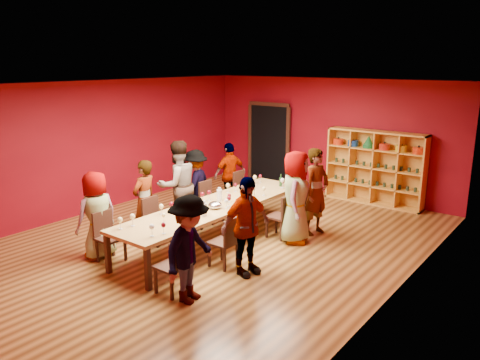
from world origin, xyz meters
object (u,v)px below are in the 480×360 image
chair_person_left_0 (107,234)px  spittoon_bowl (215,205)px  chair_person_right_0 (175,264)px  chair_person_right_3 (282,214)px  person_right_3 (295,197)px  chair_person_left_3 (209,199)px  chair_person_right_1 (227,240)px  chair_person_left_2 (187,207)px  person_left_3 (196,184)px  person_left_0 (97,215)px  chair_person_left_4 (242,188)px  wine_bottle (281,182)px  chair_person_right_4 (299,206)px  person_left_2 (178,185)px  person_left_4 (230,174)px  chair_person_left_1 (154,218)px  person_left_1 (145,200)px  person_right_0 (190,249)px  tasting_table (216,207)px  shelving_unit (375,164)px  person_right_4 (316,192)px

chair_person_left_0 → spittoon_bowl: 1.99m
chair_person_right_0 → chair_person_right_3: 2.93m
chair_person_left_0 → person_right_3: bearing=52.9°
chair_person_left_3 → chair_person_right_1: 2.43m
chair_person_left_2 → person_left_3: bearing=119.4°
person_left_0 → chair_person_left_4: person_left_0 is taller
wine_bottle → chair_person_right_4: bearing=-25.2°
person_left_2 → chair_person_right_3: bearing=128.5°
person_left_4 → spittoon_bowl: size_ratio=5.85×
chair_person_left_1 → person_left_1: bearing=180.0°
person_left_4 → chair_person_right_0: person_left_4 is taller
person_left_4 → chair_person_left_0: bearing=21.3°
person_left_2 → person_right_0: 3.18m
person_left_3 → chair_person_right_4: person_left_3 is taller
tasting_table → chair_person_left_4: (-0.91, 2.00, -0.20)m
person_left_0 → chair_person_left_4: 3.88m
person_left_3 → spittoon_bowl: size_ratio=5.86×
chair_person_right_1 → chair_person_right_3: (0.00, 1.72, 0.00)m
person_right_0 → tasting_table: bearing=20.7°
tasting_table → chair_person_left_3: (-0.91, 0.82, -0.20)m
chair_person_left_0 → chair_person_left_4: bearing=90.0°
chair_person_left_0 → chair_person_left_1: 1.09m
shelving_unit → person_left_1: bearing=-116.8°
person_left_4 → person_right_4: person_right_4 is taller
shelving_unit → person_right_0: bearing=-91.6°
person_left_4 → chair_person_right_0: 4.57m
shelving_unit → person_left_0: size_ratio=1.53×
chair_person_left_0 → spittoon_bowl: size_ratio=3.38×
chair_person_right_0 → chair_person_left_0: bearing=175.5°
person_right_3 → chair_person_left_3: bearing=69.4°
person_left_4 → person_right_4: bearing=96.4°
tasting_table → person_left_0: bearing=-122.3°
person_left_2 → person_right_0: (2.37, -2.11, -0.12)m
chair_person_left_4 → person_right_4: size_ratio=0.51×
shelving_unit → chair_person_right_0: 6.35m
chair_person_left_4 → person_right_4: (2.20, -0.43, 0.38)m
tasting_table → chair_person_left_1: (-0.91, -0.77, -0.20)m
chair_person_left_0 → chair_person_right_0: 1.83m
chair_person_left_0 → person_right_3: 3.52m
shelving_unit → chair_person_left_3: (-2.31, -3.50, -0.49)m
chair_person_left_3 → chair_person_right_4: 1.97m
person_left_1 → chair_person_right_4: 3.15m
chair_person_left_2 → chair_person_right_1: 2.03m
person_left_3 → spittoon_bowl: bearing=35.9°
person_left_3 → chair_person_left_2: bearing=10.3°
person_left_1 → person_right_0: size_ratio=0.99×
chair_person_right_4 → person_left_3: bearing=-161.2°
chair_person_left_1 → person_right_0: bearing=-30.1°
tasting_table → person_left_4: person_left_4 is taller
person_left_2 → chair_person_right_3: size_ratio=2.08×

